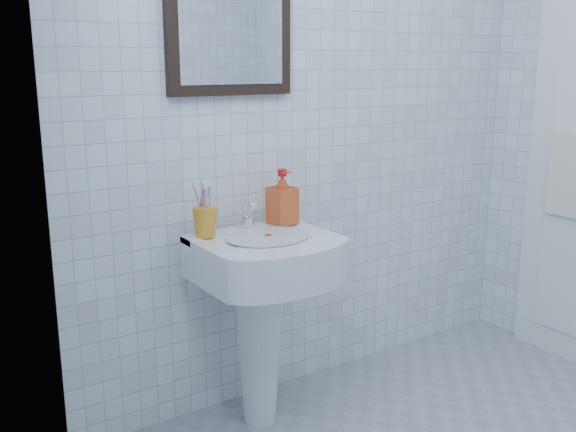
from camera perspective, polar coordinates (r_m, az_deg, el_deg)
wall_back at (r=2.65m, az=2.86°, el=11.14°), size 2.20×0.02×2.50m
wall_left at (r=1.05m, az=-6.36°, el=7.64°), size 0.02×2.40×2.50m
washbasin at (r=2.39m, az=-2.37°, el=-7.30°), size 0.49×0.36×0.76m
faucet at (r=2.38m, az=-3.57°, el=-0.18°), size 0.04×0.10×0.11m
toothbrush_cup at (r=2.29m, az=-7.38°, el=-0.51°), size 0.10×0.10×0.11m
soap_dispenser at (r=2.44m, az=-0.52°, el=1.70°), size 0.10×0.11×0.21m
wall_mirror at (r=2.41m, az=-5.20°, el=18.01°), size 0.50×0.04×0.62m
towel_ring at (r=3.14m, az=23.98°, el=6.70°), size 0.01×0.18×0.18m
hand_towel at (r=3.14m, az=23.47°, el=3.43°), size 0.03×0.16×0.38m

